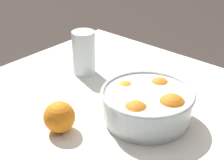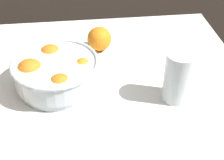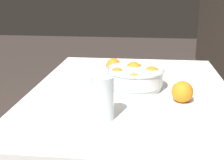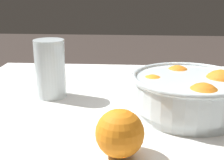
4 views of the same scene
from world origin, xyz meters
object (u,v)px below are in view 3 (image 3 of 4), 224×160
Objects in this scene: orange_loose_near_bowl at (113,66)px; fruit_bowl at (135,77)px; orange_loose_front at (182,92)px; juice_glass at (102,100)px.

fruit_bowl is at bearing 27.15° from orange_loose_near_bowl.
orange_loose_near_bowl is 0.93× the size of orange_loose_front.
juice_glass is at bearing 2.54° from orange_loose_near_bowl.
orange_loose_near_bowl is at bearing -152.85° from fruit_bowl.
orange_loose_front is (0.38, 0.31, 0.00)m from orange_loose_near_bowl.
orange_loose_front reaches higher than orange_loose_near_bowl.
juice_glass is (0.34, -0.09, 0.02)m from fruit_bowl.
fruit_bowl is 1.70× the size of juice_glass.
orange_loose_near_bowl is at bearing -140.71° from orange_loose_front.
juice_glass is at bearing -15.59° from fruit_bowl.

